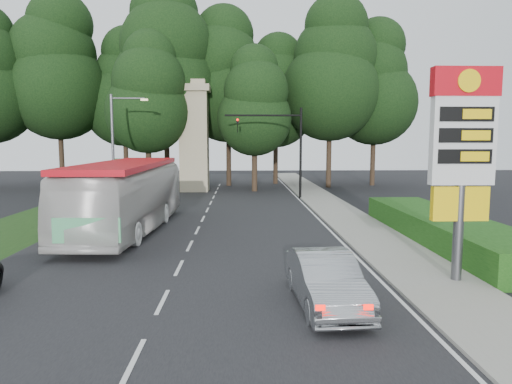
{
  "coord_description": "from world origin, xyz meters",
  "views": [
    {
      "loc": [
        2.24,
        -12.13,
        4.56
      ],
      "look_at": [
        2.95,
        9.14,
        2.2
      ],
      "focal_mm": 32.0,
      "sensor_mm": 36.0,
      "label": 1
    }
  ],
  "objects_px": {
    "gas_station_pylon": "(463,145)",
    "traffic_signal_mast": "(284,140)",
    "streetlight_signs": "(116,143)",
    "monument": "(194,136)",
    "transit_bus": "(127,197)",
    "sedan_silver": "(326,280)"
  },
  "relations": [
    {
      "from": "gas_station_pylon",
      "to": "monument",
      "type": "relative_size",
      "value": 0.68
    },
    {
      "from": "transit_bus",
      "to": "streetlight_signs",
      "type": "bearing_deg",
      "value": 110.27
    },
    {
      "from": "gas_station_pylon",
      "to": "transit_bus",
      "type": "distance_m",
      "value": 15.77
    },
    {
      "from": "gas_station_pylon",
      "to": "streetlight_signs",
      "type": "height_order",
      "value": "streetlight_signs"
    },
    {
      "from": "streetlight_signs",
      "to": "transit_bus",
      "type": "relative_size",
      "value": 0.63
    },
    {
      "from": "gas_station_pylon",
      "to": "monument",
      "type": "height_order",
      "value": "monument"
    },
    {
      "from": "gas_station_pylon",
      "to": "sedan_silver",
      "type": "bearing_deg",
      "value": -157.43
    },
    {
      "from": "traffic_signal_mast",
      "to": "sedan_silver",
      "type": "height_order",
      "value": "traffic_signal_mast"
    },
    {
      "from": "gas_station_pylon",
      "to": "traffic_signal_mast",
      "type": "xyz_separation_m",
      "value": [
        -3.52,
        22.0,
        0.22
      ]
    },
    {
      "from": "transit_bus",
      "to": "sedan_silver",
      "type": "xyz_separation_m",
      "value": [
        8.08,
        -10.87,
        -1.02
      ]
    },
    {
      "from": "streetlight_signs",
      "to": "monument",
      "type": "relative_size",
      "value": 0.8
    },
    {
      "from": "streetlight_signs",
      "to": "sedan_silver",
      "type": "relative_size",
      "value": 1.77
    },
    {
      "from": "traffic_signal_mast",
      "to": "transit_bus",
      "type": "relative_size",
      "value": 0.57
    },
    {
      "from": "monument",
      "to": "transit_bus",
      "type": "height_order",
      "value": "monument"
    },
    {
      "from": "gas_station_pylon",
      "to": "traffic_signal_mast",
      "type": "relative_size",
      "value": 0.95
    },
    {
      "from": "monument",
      "to": "sedan_silver",
      "type": "xyz_separation_m",
      "value": [
        6.58,
        -29.93,
        -4.36
      ]
    },
    {
      "from": "monument",
      "to": "transit_bus",
      "type": "relative_size",
      "value": 0.79
    },
    {
      "from": "monument",
      "to": "sedan_silver",
      "type": "relative_size",
      "value": 2.23
    },
    {
      "from": "streetlight_signs",
      "to": "monument",
      "type": "bearing_deg",
      "value": 58.03
    },
    {
      "from": "sedan_silver",
      "to": "monument",
      "type": "bearing_deg",
      "value": 99.1
    },
    {
      "from": "streetlight_signs",
      "to": "monument",
      "type": "height_order",
      "value": "monument"
    },
    {
      "from": "streetlight_signs",
      "to": "sedan_silver",
      "type": "height_order",
      "value": "streetlight_signs"
    }
  ]
}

